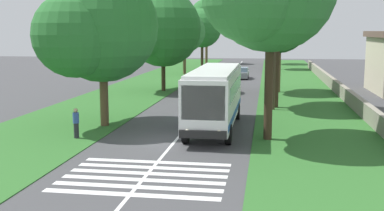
{
  "coord_description": "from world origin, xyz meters",
  "views": [
    {
      "loc": [
        -25.37,
        -4.92,
        6.02
      ],
      "look_at": [
        2.57,
        -0.54,
        1.6
      ],
      "focal_mm": 45.13,
      "sensor_mm": 36.0,
      "label": 1
    }
  ],
  "objects": [
    {
      "name": "coach_bus",
      "position": [
        3.6,
        -1.8,
        2.15
      ],
      "size": [
        11.16,
        2.62,
        3.73
      ],
      "color": "white",
      "rests_on": "ground"
    },
    {
      "name": "zebra_crossing",
      "position": [
        -6.56,
        0.0,
        0.0
      ],
      "size": [
        4.95,
        6.8,
        0.01
      ],
      "color": "silver",
      "rests_on": "ground"
    },
    {
      "name": "roadside_tree_left_3",
      "position": [
        3.6,
        5.45,
        6.04
      ],
      "size": [
        8.93,
        7.05,
        9.71
      ],
      "color": "brown",
      "rests_on": "grass_verge_left"
    },
    {
      "name": "trailing_car_3",
      "position": [
        41.55,
        1.82,
        0.67
      ],
      "size": [
        4.3,
        1.78,
        1.43
      ],
      "color": "silver",
      "rests_on": "ground"
    },
    {
      "name": "roadside_tree_left_2",
      "position": [
        40.41,
        6.51,
        5.68
      ],
      "size": [
        6.99,
        5.73,
        8.67
      ],
      "color": "brown",
      "rests_on": "grass_verge_left"
    },
    {
      "name": "roadside_wall",
      "position": [
        20.0,
        -11.6,
        0.61
      ],
      "size": [
        70.0,
        0.4,
        1.13
      ],
      "primitive_type": "cube",
      "color": "gray",
      "rests_on": "grass_verge_right"
    },
    {
      "name": "trailing_car_1",
      "position": [
        26.83,
        1.77,
        0.67
      ],
      "size": [
        4.3,
        1.78,
        1.43
      ],
      "color": "#145933",
      "rests_on": "ground"
    },
    {
      "name": "pedestrian",
      "position": [
        -0.24,
        5.58,
        0.91
      ],
      "size": [
        0.34,
        0.34,
        1.69
      ],
      "color": "#26262D",
      "rests_on": "grass_verge_left"
    },
    {
      "name": "roadside_tree_right_0",
      "position": [
        62.63,
        -6.24,
        6.23
      ],
      "size": [
        6.0,
        5.16,
        8.91
      ],
      "color": "#3D2D1E",
      "rests_on": "grass_verge_right"
    },
    {
      "name": "roadside_tree_left_4",
      "position": [
        62.64,
        6.34,
        8.4
      ],
      "size": [
        7.59,
        6.08,
        11.6
      ],
      "color": "brown",
      "rests_on": "grass_verge_left"
    },
    {
      "name": "utility_pole",
      "position": [
        11.47,
        -5.42,
        3.75
      ],
      "size": [
        0.24,
        1.4,
        7.15
      ],
      "color": "#473828",
      "rests_on": "grass_verge_right"
    },
    {
      "name": "trailing_car_0",
      "position": [
        20.53,
        1.59,
        0.67
      ],
      "size": [
        4.3,
        1.78,
        1.43
      ],
      "color": "gold",
      "rests_on": "ground"
    },
    {
      "name": "roadside_tree_left_1",
      "position": [
        21.73,
        5.49,
        6.0
      ],
      "size": [
        8.98,
        7.53,
        9.93
      ],
      "color": "#3D2D1E",
      "rests_on": "grass_verge_left"
    },
    {
      "name": "grass_verge_right",
      "position": [
        15.0,
        -8.2,
        0.02
      ],
      "size": [
        120.0,
        8.0,
        0.04
      ],
      "primitive_type": "cube",
      "color": "#2D6628",
      "rests_on": "ground"
    },
    {
      "name": "trailing_car_2",
      "position": [
        35.45,
        -1.68,
        0.67
      ],
      "size": [
        4.3,
        1.78,
        1.43
      ],
      "color": "gray",
      "rests_on": "ground"
    },
    {
      "name": "ground",
      "position": [
        0.0,
        0.0,
        0.0
      ],
      "size": [
        160.0,
        160.0,
        0.0
      ],
      "primitive_type": "plane",
      "color": "#424244"
    },
    {
      "name": "roadside_tree_right_1",
      "position": [
        50.98,
        -5.82,
        6.92
      ],
      "size": [
        5.36,
        4.71,
        9.38
      ],
      "color": "brown",
      "rests_on": "grass_verge_right"
    },
    {
      "name": "roadside_tree_left_0",
      "position": [
        50.6,
        5.46,
        6.22
      ],
      "size": [
        6.88,
        6.08,
        9.36
      ],
      "color": "#3D2D1E",
      "rests_on": "grass_verge_left"
    },
    {
      "name": "roadside_tree_right_4",
      "position": [
        22.34,
        -5.72,
        6.56
      ],
      "size": [
        7.32,
        5.95,
        9.66
      ],
      "color": "brown",
      "rests_on": "grass_verge_right"
    },
    {
      "name": "centre_line",
      "position": [
        15.0,
        0.0,
        0.0
      ],
      "size": [
        110.0,
        0.16,
        0.01
      ],
      "primitive_type": "cube",
      "color": "silver",
      "rests_on": "ground"
    },
    {
      "name": "grass_verge_left",
      "position": [
        15.0,
        8.2,
        0.02
      ],
      "size": [
        120.0,
        8.0,
        0.04
      ],
      "primitive_type": "cube",
      "color": "#2D6628",
      "rests_on": "ground"
    }
  ]
}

